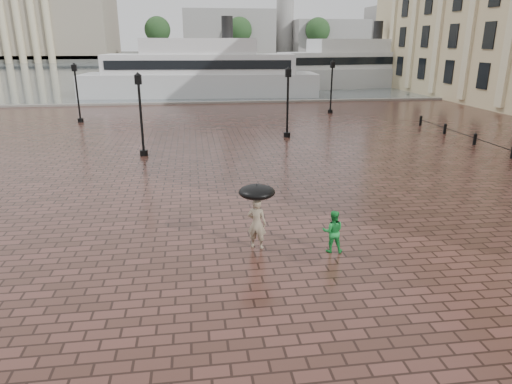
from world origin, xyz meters
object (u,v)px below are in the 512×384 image
Objects in this scene: adult_pedestrian at (257,224)px; ferry_far at (355,67)px; child_pedestrian at (333,231)px; ferry_near at (200,73)px; street_lamps at (216,97)px.

adult_pedestrian is 0.06× the size of ferry_far.
ferry_near reaches higher than child_pedestrian.
ferry_near is at bearing -73.95° from child_pedestrian.
adult_pedestrian is 2.31m from child_pedestrian.
adult_pedestrian is 54.50m from ferry_far.
child_pedestrian is 0.05× the size of ferry_near.
ferry_far reaches higher than child_pedestrian.
ferry_far is at bearing 25.58° from ferry_near.
ferry_far is at bearing 54.99° from street_lamps.
ferry_near is (-0.68, 41.85, 1.83)m from adult_pedestrian.
ferry_near is at bearing -64.20° from adult_pedestrian.
ferry_near is at bearing 91.56° from street_lamps.
ferry_near is at bearing -168.39° from ferry_far.
adult_pedestrian is at bearing -2.34° from child_pedestrian.
child_pedestrian is at bearing -119.91° from ferry_far.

